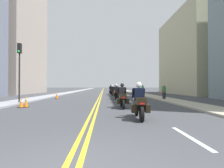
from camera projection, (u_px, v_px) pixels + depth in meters
name	position (u px, v px, depth m)	size (l,w,h in m)	color
ground_plane	(102.00, 91.00, 51.00)	(264.00, 264.00, 0.00)	#3D3F43
sidewalk_left	(77.00, 91.00, 50.71)	(2.16, 144.00, 0.12)	#929398
sidewalk_right	(128.00, 91.00, 51.29)	(2.16, 144.00, 0.12)	#AAA38C
centreline_yellow_inner	(102.00, 91.00, 50.99)	(0.12, 132.00, 0.01)	yellow
centreline_yellow_outer	(103.00, 91.00, 51.00)	(0.12, 132.00, 0.01)	yellow
lane_dashes_white	(118.00, 94.00, 32.14)	(0.14, 56.40, 0.01)	silver
building_left_1	(11.00, 31.00, 35.95)	(9.12, 15.24, 24.39)	#9F9188
building_right_1	(198.00, 54.00, 33.70)	(9.44, 17.21, 14.42)	#B0AD89
motorcycle_0	(139.00, 104.00, 8.05)	(0.78, 2.20, 1.62)	black
motorcycle_1	(122.00, 98.00, 12.04)	(0.76, 2.23, 1.63)	black
motorcycle_2	(122.00, 95.00, 15.87)	(0.78, 2.20, 1.62)	black
motorcycle_3	(116.00, 93.00, 20.07)	(0.77, 2.22, 1.67)	black
motorcycle_4	(116.00, 92.00, 24.05)	(0.77, 2.18, 1.67)	black
motorcycle_5	(112.00, 91.00, 27.88)	(0.77, 2.21, 1.62)	black
motorcycle_6	(111.00, 91.00, 31.28)	(0.78, 2.12, 1.66)	black
motorcycle_7	(111.00, 90.00, 35.38)	(0.78, 2.28, 1.66)	black
traffic_cone_0	(57.00, 95.00, 20.83)	(0.36, 0.36, 0.80)	black
traffic_cone_1	(21.00, 103.00, 12.28)	(0.34, 0.34, 0.66)	black
traffic_cone_2	(26.00, 101.00, 12.49)	(0.33, 0.33, 0.82)	black
traffic_light_near	(19.00, 62.00, 14.96)	(0.28, 0.38, 4.90)	black
pedestrian_0	(143.00, 89.00, 31.40)	(0.42, 0.35, 1.69)	#272A34
pedestrian_1	(164.00, 92.00, 19.09)	(0.48, 0.42, 1.64)	#29242D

